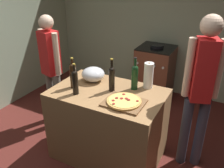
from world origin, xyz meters
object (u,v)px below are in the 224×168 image
Objects in this scene: paper_towel_roll at (148,75)px; stove at (155,73)px; wine_bottle_clear at (73,74)px; person_in_red at (201,87)px; person_in_stripes at (51,65)px; wine_bottle_dark at (135,76)px; wine_bottle_green at (75,81)px; mixing_bowl at (93,74)px; pizza at (124,101)px; wine_bottle_amber at (112,78)px.

stove is at bearing 104.03° from paper_towel_roll.
person_in_red is (1.31, 0.40, -0.03)m from wine_bottle_clear.
wine_bottle_clear is at bearing -29.39° from person_in_stripes.
paper_towel_roll is at bearing 41.72° from wine_bottle_dark.
person_in_stripes reaches higher than wine_bottle_green.
paper_towel_roll is (0.64, 0.14, 0.06)m from mixing_bowl.
wine_bottle_green is 1.97m from stove.
mixing_bowl is at bearing -177.01° from wine_bottle_dark.
paper_towel_roll is at bearing 79.37° from pizza.
wine_bottle_clear is (-0.42, -0.12, 0.00)m from wine_bottle_amber.
mixing_bowl is at bearing -8.32° from person_in_stripes.
wine_bottle_green is at bearing -142.01° from wine_bottle_amber.
wine_bottle_green reaches higher than stove.
wine_bottle_amber reaches higher than pizza.
wine_bottle_dark is at bearing -169.59° from person_in_red.
wine_bottle_dark is 1.59m from stove.
paper_towel_roll is 0.19× the size of person_in_stripes.
wine_bottle_amber is (-0.32, -0.26, 0.01)m from paper_towel_roll.
paper_towel_roll is 0.80× the size of wine_bottle_dark.
pizza is at bearing -100.63° from paper_towel_roll.
pizza is at bearing -143.75° from person_in_red.
wine_bottle_dark reaches higher than pizza.
pizza is 0.81m from person_in_red.
wine_bottle_amber is 1.01× the size of wine_bottle_dark.
person_in_stripes reaches higher than wine_bottle_dark.
mixing_bowl is 0.74× the size of wine_bottle_dark.
person_in_stripes is at bearing 161.71° from pizza.
wine_bottle_clear is (-0.66, 0.07, 0.13)m from pizza.
stove is (-0.34, 1.36, -0.56)m from paper_towel_roll.
mixing_bowl is 0.28m from wine_bottle_clear.
pizza is 0.94× the size of wine_bottle_dark.
wine_bottle_amber is 1.06× the size of wine_bottle_clear.
pizza is 0.99× the size of wine_bottle_clear.
mixing_bowl is 1.60m from stove.
wine_bottle_dark is at bearing -138.28° from paper_towel_roll.
stove is at bearing 80.95° from wine_bottle_green.
wine_bottle_dark is at bearing 95.92° from pizza.
paper_towel_roll is (0.09, 0.46, 0.12)m from pizza.
wine_bottle_clear reaches higher than paper_towel_roll.
wine_bottle_amber is at bearing -141.02° from paper_towel_roll.
stove is 0.61× the size of person_in_stripes.
wine_bottle_amber is at bearing 37.99° from wine_bottle_green.
wine_bottle_amber is (-0.24, 0.19, 0.13)m from pizza.
wine_bottle_green is 0.98× the size of wine_bottle_clear.
wine_bottle_amber is (0.32, -0.13, 0.08)m from mixing_bowl.
wine_bottle_dark is 0.24× the size of person_in_stripes.
wine_bottle_dark is 0.38× the size of stove.
paper_towel_roll is at bearing 11.93° from mixing_bowl.
paper_towel_roll is 0.56m from person_in_red.
wine_bottle_clear reaches higher than wine_bottle_green.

